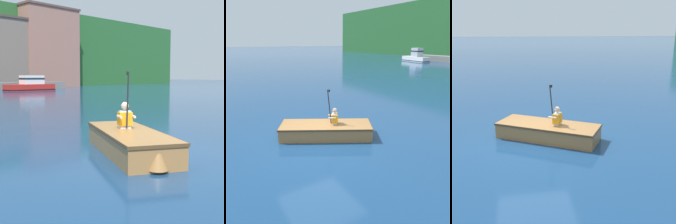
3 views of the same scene
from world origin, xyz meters
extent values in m
plane|color=navy|center=(0.00, 0.00, 0.00)|extent=(300.00, 300.00, 0.00)
cube|color=#9E6B5B|center=(25.95, 42.06, 5.87)|extent=(9.13, 8.96, 11.74)
cube|color=brown|center=(25.95, 42.06, 11.89)|extent=(9.43, 9.26, 0.30)
cube|color=tan|center=(29.62, 45.23, 3.68)|extent=(7.04, 6.33, 7.36)
cube|color=brown|center=(29.62, 45.23, 7.51)|extent=(7.34, 6.63, 0.30)
cube|color=red|center=(15.62, 28.92, 0.37)|extent=(5.69, 1.97, 0.73)
cube|color=black|center=(15.62, 28.92, 0.13)|extent=(5.73, 2.01, 0.10)
cube|color=silver|center=(15.90, 28.91, 1.22)|extent=(2.50, 1.48, 0.97)
cube|color=#19232D|center=(15.90, 28.91, 1.34)|extent=(2.52, 1.50, 0.20)
cube|color=#A3703D|center=(-0.31, 0.46, 0.24)|extent=(2.50, 3.21, 0.48)
cube|color=brown|center=(-0.31, 0.46, 0.45)|extent=(2.56, 3.27, 0.06)
cube|color=brown|center=(-0.31, 0.46, 0.44)|extent=(2.12, 2.74, 0.02)
cone|color=#A3703D|center=(-1.07, -0.81, 0.26)|extent=(0.51, 0.51, 0.43)
cube|color=#A3703D|center=(-0.20, 0.66, 0.43)|extent=(0.96, 0.66, 0.03)
cube|color=silver|center=(-0.16, 0.73, 0.67)|extent=(0.29, 0.26, 0.38)
cube|color=orange|center=(-0.16, 0.73, 0.69)|extent=(0.36, 0.33, 0.29)
sphere|color=beige|center=(-0.16, 0.73, 0.97)|extent=(0.17, 0.17, 0.17)
cylinder|color=beige|center=(-0.33, 0.73, 0.75)|extent=(0.18, 0.25, 0.06)
cylinder|color=beige|center=(-0.07, 0.58, 0.75)|extent=(0.18, 0.25, 0.06)
cylinder|color=#232328|center=(-0.25, 0.57, 1.10)|extent=(0.11, 0.14, 1.20)
cylinder|color=black|center=(-0.25, 0.57, 1.66)|extent=(0.05, 0.05, 0.08)
camera|label=1|loc=(-5.62, -4.13, 1.59)|focal=55.00mm
camera|label=2|loc=(5.91, -2.97, 3.21)|focal=35.00mm
camera|label=3|loc=(7.78, -0.49, 3.23)|focal=45.00mm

